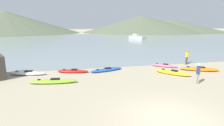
% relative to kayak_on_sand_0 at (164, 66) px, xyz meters
% --- Properties ---
extents(ground_plane, '(400.00, 400.00, 0.00)m').
position_rel_kayak_on_sand_0_xyz_m(ground_plane, '(-4.86, -9.35, -0.15)').
color(ground_plane, tan).
extents(bay_water, '(160.00, 70.00, 0.06)m').
position_rel_kayak_on_sand_0_xyz_m(bay_water, '(-4.86, 35.98, -0.12)').
color(bay_water, gray).
rests_on(bay_water, ground_plane).
extents(far_hill_left, '(78.24, 78.24, 11.70)m').
position_rel_kayak_on_sand_0_xyz_m(far_hill_left, '(-43.83, 90.34, 5.70)').
color(far_hill_left, '#5B664C').
rests_on(far_hill_left, ground_plane).
extents(far_hill_midleft, '(39.55, 39.55, 8.03)m').
position_rel_kayak_on_sand_0_xyz_m(far_hill_midleft, '(-35.33, 95.19, 3.86)').
color(far_hill_midleft, '#5B664C').
rests_on(far_hill_midleft, ground_plane).
extents(far_hill_midright, '(72.67, 72.67, 10.07)m').
position_rel_kayak_on_sand_0_xyz_m(far_hill_midright, '(33.01, 87.49, 4.88)').
color(far_hill_midright, '#5B664C').
rests_on(far_hill_midright, ground_plane).
extents(far_hill_right, '(66.82, 66.82, 7.86)m').
position_rel_kayak_on_sand_0_xyz_m(far_hill_right, '(54.06, 89.61, 3.78)').
color(far_hill_right, '#5B664C').
rests_on(far_hill_right, ground_plane).
extents(kayak_on_sand_0, '(2.43, 2.07, 0.35)m').
position_rel_kayak_on_sand_0_xyz_m(kayak_on_sand_0, '(0.00, 0.00, 0.00)').
color(kayak_on_sand_0, '#E5668C').
rests_on(kayak_on_sand_0, ground_plane).
extents(kayak_on_sand_1, '(3.58, 1.06, 0.38)m').
position_rel_kayak_on_sand_0_xyz_m(kayak_on_sand_1, '(-10.58, -2.92, 0.01)').
color(kayak_on_sand_1, '#8CCC2D').
rests_on(kayak_on_sand_1, ground_plane).
extents(kayak_on_sand_2, '(3.37, 1.66, 0.30)m').
position_rel_kayak_on_sand_0_xyz_m(kayak_on_sand_2, '(-6.07, -0.28, -0.03)').
color(kayak_on_sand_2, blue).
rests_on(kayak_on_sand_2, ground_plane).
extents(kayak_on_sand_3, '(3.30, 1.58, 0.38)m').
position_rel_kayak_on_sand_0_xyz_m(kayak_on_sand_3, '(-12.98, -0.08, 0.01)').
color(kayak_on_sand_3, white).
rests_on(kayak_on_sand_3, ground_plane).
extents(kayak_on_sand_4, '(2.57, 2.76, 0.40)m').
position_rel_kayak_on_sand_0_xyz_m(kayak_on_sand_4, '(-0.68, -2.67, 0.02)').
color(kayak_on_sand_4, yellow).
rests_on(kayak_on_sand_4, ground_plane).
extents(kayak_on_sand_5, '(3.47, 2.22, 0.40)m').
position_rel_kayak_on_sand_0_xyz_m(kayak_on_sand_5, '(2.41, -2.08, 0.02)').
color(kayak_on_sand_5, orange).
rests_on(kayak_on_sand_5, ground_plane).
extents(kayak_on_sand_6, '(2.94, 1.44, 0.33)m').
position_rel_kayak_on_sand_0_xyz_m(kayak_on_sand_6, '(-9.15, -0.16, -0.01)').
color(kayak_on_sand_6, red).
rests_on(kayak_on_sand_6, ground_plane).
extents(person_near_foreground, '(0.31, 0.26, 1.55)m').
position_rel_kayak_on_sand_0_xyz_m(person_near_foreground, '(-0.34, -5.34, 0.73)').
color(person_near_foreground, gray).
rests_on(person_near_foreground, ground_plane).
extents(person_near_waterline, '(0.33, 0.25, 1.61)m').
position_rel_kayak_on_sand_0_xyz_m(person_near_waterline, '(2.95, 0.59, 0.77)').
color(person_near_waterline, '#4C4C4C').
rests_on(person_near_waterline, ground_plane).
extents(moored_boat_0, '(3.74, 6.13, 1.02)m').
position_rel_kayak_on_sand_0_xyz_m(moored_boat_0, '(9.89, 34.22, 0.41)').
color(moored_boat_0, '#B2B2B7').
rests_on(moored_boat_0, bay_water).
extents(moored_boat_1, '(1.97, 3.42, 0.85)m').
position_rel_kayak_on_sand_0_xyz_m(moored_boat_1, '(15.70, 50.96, 0.33)').
color(moored_boat_1, '#B2B2B7').
rests_on(moored_boat_1, bay_water).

